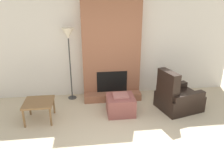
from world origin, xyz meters
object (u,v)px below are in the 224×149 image
at_px(armchair, 176,98).
at_px(side_table, 39,104).
at_px(ottoman, 121,105).
at_px(floor_lamp_left, 68,38).

bearing_deg(armchair, side_table, 76.75).
bearing_deg(armchair, ottoman, 76.12).
bearing_deg(ottoman, side_table, -177.74).
distance_m(side_table, floor_lamp_left, 1.76).
relative_size(ottoman, floor_lamp_left, 0.33).
xyz_separation_m(armchair, side_table, (-3.22, -0.10, 0.11)).
relative_size(armchair, side_table, 1.77).
xyz_separation_m(side_table, floor_lamp_left, (0.66, 1.04, 1.26)).
bearing_deg(floor_lamp_left, armchair, -20.13).
bearing_deg(side_table, armchair, 1.79).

